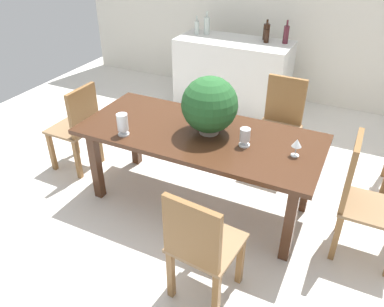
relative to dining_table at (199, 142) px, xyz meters
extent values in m
plane|color=silver|center=(0.00, 0.21, -0.66)|extent=(7.04, 7.04, 0.00)
cube|color=silver|center=(0.00, 2.81, 0.64)|extent=(6.40, 0.10, 2.60)
cube|color=#422616|center=(0.00, 0.00, 0.07)|extent=(2.06, 0.91, 0.04)
cube|color=#422616|center=(-0.90, -0.33, -0.31)|extent=(0.08, 0.08, 0.71)
cube|color=#422616|center=(0.90, -0.33, -0.31)|extent=(0.08, 0.08, 0.71)
cube|color=#422616|center=(-0.90, 0.33, -0.31)|extent=(0.08, 0.08, 0.71)
cube|color=#422616|center=(0.90, 0.33, -0.31)|extent=(0.08, 0.08, 0.71)
cube|color=brown|center=(0.66, -0.70, -0.44)|extent=(0.05, 0.05, 0.44)
cube|color=brown|center=(0.30, -0.67, -0.44)|extent=(0.05, 0.05, 0.44)
cube|color=brown|center=(0.62, -1.06, -0.44)|extent=(0.05, 0.05, 0.44)
cube|color=brown|center=(0.27, -1.03, -0.44)|extent=(0.05, 0.05, 0.44)
cube|color=#8F6F4C|center=(0.46, -0.87, -0.21)|extent=(0.47, 0.47, 0.03)
cube|color=brown|center=(0.44, -1.06, 0.03)|extent=(0.40, 0.08, 0.46)
cube|color=brown|center=(1.24, -0.17, -0.44)|extent=(0.04, 0.04, 0.44)
cube|color=brown|center=(1.24, 0.17, -0.44)|extent=(0.04, 0.04, 0.44)
cube|color=#8F6F4C|center=(1.44, 0.00, -0.21)|extent=(0.48, 0.42, 0.03)
cube|color=brown|center=(1.22, 0.00, 0.07)|extent=(0.04, 0.38, 0.53)
cube|color=brown|center=(-1.61, 0.18, -0.44)|extent=(0.04, 0.04, 0.44)
cube|color=brown|center=(-1.61, -0.17, -0.44)|extent=(0.04, 0.04, 0.44)
cube|color=brown|center=(-1.26, 0.17, -0.44)|extent=(0.04, 0.04, 0.44)
cube|color=brown|center=(-1.27, -0.18, -0.44)|extent=(0.04, 0.04, 0.44)
cube|color=#8F6F4C|center=(-1.44, 0.00, -0.21)|extent=(0.43, 0.43, 0.03)
cube|color=brown|center=(-1.25, 0.00, 0.03)|extent=(0.05, 0.39, 0.46)
cube|color=brown|center=(0.28, 0.68, -0.44)|extent=(0.04, 0.04, 0.44)
cube|color=brown|center=(0.64, 0.68, -0.44)|extent=(0.04, 0.04, 0.44)
cube|color=brown|center=(0.29, 1.06, -0.44)|extent=(0.04, 0.04, 0.44)
cube|color=brown|center=(0.64, 1.05, -0.44)|extent=(0.04, 0.04, 0.44)
cube|color=#8F6F4C|center=(0.46, 0.87, -0.21)|extent=(0.44, 0.46, 0.03)
cube|color=brown|center=(0.47, 1.07, 0.05)|extent=(0.39, 0.05, 0.49)
cylinder|color=gray|center=(0.07, 0.03, 0.13)|extent=(0.16, 0.16, 0.08)
sphere|color=#235628|center=(0.07, 0.03, 0.35)|extent=(0.46, 0.46, 0.46)
sphere|color=#C64C56|center=(0.03, 0.23, 0.38)|extent=(0.05, 0.05, 0.05)
sphere|color=#C64C56|center=(0.19, -0.11, 0.29)|extent=(0.04, 0.04, 0.04)
sphere|color=#C64C56|center=(0.16, 0.16, 0.34)|extent=(0.05, 0.05, 0.05)
cylinder|color=silver|center=(-0.55, -0.31, 0.10)|extent=(0.09, 0.09, 0.01)
cylinder|color=silver|center=(-0.55, -0.31, 0.12)|extent=(0.02, 0.02, 0.03)
cylinder|color=silver|center=(-0.55, -0.31, 0.21)|extent=(0.09, 0.09, 0.14)
cylinder|color=silver|center=(0.41, -0.04, 0.10)|extent=(0.09, 0.09, 0.01)
cylinder|color=silver|center=(0.41, -0.04, 0.12)|extent=(0.02, 0.02, 0.03)
cylinder|color=silver|center=(0.41, -0.04, 0.19)|extent=(0.08, 0.08, 0.10)
cylinder|color=silver|center=(0.81, -0.01, 0.09)|extent=(0.06, 0.06, 0.00)
cylinder|color=silver|center=(0.81, -0.01, 0.13)|extent=(0.01, 0.01, 0.08)
cone|color=silver|center=(0.81, -0.01, 0.20)|extent=(0.08, 0.08, 0.06)
cube|color=silver|center=(-0.49, 2.10, -0.19)|extent=(1.48, 0.66, 0.95)
cylinder|color=#511E28|center=(0.13, 2.24, 0.39)|extent=(0.07, 0.07, 0.21)
cylinder|color=#511E28|center=(0.13, 2.24, 0.53)|extent=(0.02, 0.02, 0.07)
cylinder|color=black|center=(-0.13, 2.29, 0.38)|extent=(0.08, 0.08, 0.20)
cylinder|color=black|center=(-0.13, 2.29, 0.51)|extent=(0.03, 0.03, 0.06)
cylinder|color=black|center=(-0.09, 2.18, 0.36)|extent=(0.07, 0.07, 0.16)
cylinder|color=black|center=(-0.09, 2.18, 0.48)|extent=(0.02, 0.02, 0.08)
cylinder|color=#B2BFB7|center=(-1.04, 2.14, 0.37)|extent=(0.06, 0.06, 0.17)
cylinder|color=#B2BFB7|center=(-1.04, 2.14, 0.49)|extent=(0.02, 0.02, 0.07)
cylinder|color=#B2BFB7|center=(-0.92, 2.20, 0.39)|extent=(0.08, 0.08, 0.22)
cylinder|color=#B2BFB7|center=(-0.92, 2.20, 0.54)|extent=(0.03, 0.03, 0.07)
camera|label=1|loc=(1.18, -2.56, 1.65)|focal=35.67mm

